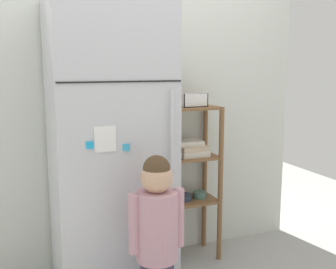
{
  "coord_description": "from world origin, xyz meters",
  "views": [
    {
      "loc": [
        -0.83,
        -2.48,
        1.44
      ],
      "look_at": [
        0.16,
        0.02,
        0.99
      ],
      "focal_mm": 43.77,
      "sensor_mm": 36.0,
      "label": 1
    }
  ],
  "objects_px": {
    "refrigerator": "(110,148)",
    "child_standing": "(157,225)",
    "pantry_shelf_unit": "(192,167)",
    "fruit_bin": "(193,101)"
  },
  "relations": [
    {
      "from": "refrigerator",
      "to": "fruit_bin",
      "type": "distance_m",
      "value": 0.73
    },
    {
      "from": "refrigerator",
      "to": "child_standing",
      "type": "distance_m",
      "value": 0.64
    },
    {
      "from": "pantry_shelf_unit",
      "to": "fruit_bin",
      "type": "relative_size",
      "value": 6.17
    },
    {
      "from": "refrigerator",
      "to": "pantry_shelf_unit",
      "type": "distance_m",
      "value": 0.71
    },
    {
      "from": "pantry_shelf_unit",
      "to": "fruit_bin",
      "type": "distance_m",
      "value": 0.49
    },
    {
      "from": "refrigerator",
      "to": "pantry_shelf_unit",
      "type": "relative_size",
      "value": 1.61
    },
    {
      "from": "child_standing",
      "to": "fruit_bin",
      "type": "height_order",
      "value": "fruit_bin"
    },
    {
      "from": "pantry_shelf_unit",
      "to": "fruit_bin",
      "type": "xyz_separation_m",
      "value": [
        0.0,
        -0.01,
        0.49
      ]
    },
    {
      "from": "child_standing",
      "to": "fruit_bin",
      "type": "distance_m",
      "value": 1.06
    },
    {
      "from": "refrigerator",
      "to": "pantry_shelf_unit",
      "type": "bearing_deg",
      "value": 14.76
    }
  ]
}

